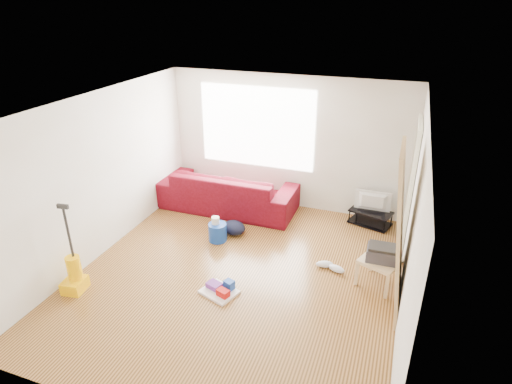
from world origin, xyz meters
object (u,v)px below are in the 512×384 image
(sofa, at_px, (229,208))
(cleaning_tray, at_px, (220,290))
(tv_stand, at_px, (370,217))
(backpack, at_px, (234,233))
(vacuum, at_px, (74,275))
(bucket, at_px, (218,240))
(side_table, at_px, (380,263))

(sofa, bearing_deg, cleaning_tray, 110.47)
(tv_stand, relative_size, cleaning_tray, 1.41)
(cleaning_tray, height_order, backpack, cleaning_tray)
(cleaning_tray, relative_size, vacuum, 0.43)
(tv_stand, distance_m, cleaning_tray, 3.19)
(sofa, relative_size, bucket, 8.38)
(backpack, bearing_deg, vacuum, -106.35)
(cleaning_tray, distance_m, vacuum, 2.03)
(sofa, distance_m, backpack, 0.97)
(bucket, relative_size, cleaning_tray, 0.54)
(backpack, height_order, vacuum, vacuum)
(sofa, xyz_separation_m, cleaning_tray, (0.90, -2.41, 0.05))
(cleaning_tray, bearing_deg, backpack, 105.78)
(cleaning_tray, xyz_separation_m, backpack, (-0.44, 1.56, -0.05))
(tv_stand, xyz_separation_m, vacuum, (-3.65, -3.29, 0.10))
(side_table, relative_size, bucket, 2.13)
(cleaning_tray, distance_m, backpack, 1.62)
(tv_stand, xyz_separation_m, bucket, (-2.34, -1.42, -0.14))
(tv_stand, bearing_deg, cleaning_tray, -106.29)
(sofa, height_order, side_table, side_table)
(backpack, xyz_separation_m, vacuum, (-1.48, -2.16, 0.24))
(bucket, bearing_deg, side_table, -6.65)
(backpack, distance_m, vacuum, 2.63)
(side_table, relative_size, cleaning_tray, 1.15)
(cleaning_tray, bearing_deg, sofa, 110.47)
(cleaning_tray, bearing_deg, side_table, 25.23)
(bucket, height_order, vacuum, vacuum)
(side_table, bearing_deg, vacuum, -158.45)
(vacuum, bearing_deg, side_table, 13.35)
(cleaning_tray, relative_size, backpack, 1.35)
(side_table, distance_m, vacuum, 4.25)
(side_table, xyz_separation_m, bucket, (-2.64, 0.31, -0.34))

